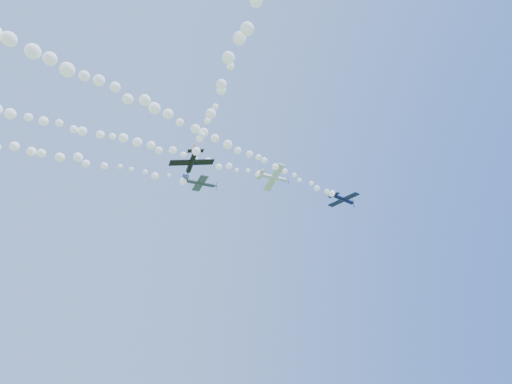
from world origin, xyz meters
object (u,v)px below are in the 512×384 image
object	(u,v)px
plane_white	(274,178)
plane_grey	(200,183)
plane_black	(192,162)
plane_navy	(343,199)

from	to	relation	value
plane_white	plane_grey	size ratio (longest dim) A/B	1.10
plane_grey	plane_black	distance (m)	14.77
plane_white	plane_grey	xyz separation A→B (m)	(-17.75, -6.66, -9.11)
plane_navy	plane_black	bearing A→B (deg)	-173.23
plane_white	plane_black	size ratio (longest dim) A/B	1.17
plane_white	plane_grey	bearing A→B (deg)	-164.52
plane_navy	plane_grey	bearing A→B (deg)	170.11
plane_navy	plane_white	bearing A→B (deg)	158.17
plane_white	plane_navy	distance (m)	17.13
plane_black	plane_navy	bearing A→B (deg)	-62.92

